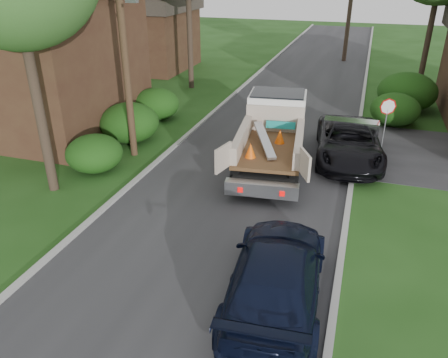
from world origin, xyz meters
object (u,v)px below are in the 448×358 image
utility_pole (123,37)px  house_left_near (29,44)px  flatbed_truck (274,127)px  black_pickup (349,142)px  stop_sign (387,114)px  navy_suv (276,275)px  house_left_far (144,30)px

utility_pole → house_left_near: 6.88m
utility_pole → flatbed_truck: utility_pole is taller
utility_pole → black_pickup: 10.50m
stop_sign → navy_suv: 11.83m
stop_sign → utility_pole: size_ratio=0.25×
flatbed_truck → navy_suv: 9.32m
utility_pole → navy_suv: bearing=-42.8°
flatbed_truck → house_left_far: bearing=125.7°
stop_sign → black_pickup: bearing=-133.2°
stop_sign → house_left_near: size_ratio=0.26×
utility_pole → flatbed_truck: bearing=14.8°
stop_sign → house_left_near: bearing=-173.4°
house_left_near → utility_pole: bearing=-17.2°
house_left_near → house_left_far: house_left_near is taller
house_left_near → navy_suv: size_ratio=1.72×
flatbed_truck → utility_pole: bearing=-172.0°
house_left_near → house_left_far: 15.12m
stop_sign → black_pickup: 2.32m
utility_pole → house_left_near: utility_pole is taller
house_left_far → flatbed_truck: 20.94m
black_pickup → house_left_near: bearing=175.5°
black_pickup → flatbed_truck: bearing=-170.7°
black_pickup → utility_pole: bearing=-171.2°
utility_pole → flatbed_truck: size_ratio=1.38×
house_left_near → navy_suv: 17.77m
flatbed_truck → stop_sign: bearing=20.9°
black_pickup → navy_suv: size_ratio=1.05×
house_left_far → navy_suv: (16.11, -24.50, -2.23)m
utility_pole → house_left_near: bearing=162.8°
house_left_near → black_pickup: size_ratio=1.64×
house_left_far → navy_suv: size_ratio=1.34×
stop_sign → house_left_near: (-17.20, -2.00, 2.50)m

